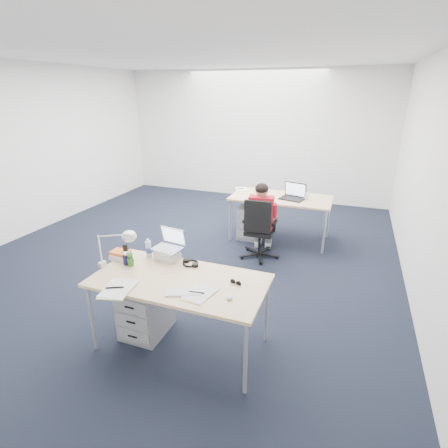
% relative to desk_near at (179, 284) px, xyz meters
% --- Properties ---
extents(floor, '(7.00, 7.00, 0.00)m').
position_rel_desk_near_xyz_m(floor, '(-0.82, 1.78, -0.68)').
color(floor, black).
rests_on(floor, ground).
extents(room, '(6.02, 7.02, 2.80)m').
position_rel_desk_near_xyz_m(room, '(-0.82, 1.78, 1.03)').
color(room, white).
rests_on(room, ground).
extents(desk_near, '(1.60, 0.80, 0.73)m').
position_rel_desk_near_xyz_m(desk_near, '(0.00, 0.00, 0.00)').
color(desk_near, tan).
rests_on(desk_near, ground).
extents(desk_far, '(1.60, 0.80, 0.73)m').
position_rel_desk_near_xyz_m(desk_far, '(0.33, 2.95, 0.00)').
color(desk_far, tan).
rests_on(desk_far, ground).
extents(office_chair, '(0.61, 0.61, 0.93)m').
position_rel_desk_near_xyz_m(office_chair, '(0.19, 2.13, -0.42)').
color(office_chair, black).
rests_on(office_chair, ground).
extents(seated_person, '(0.37, 0.64, 1.12)m').
position_rel_desk_near_xyz_m(seated_person, '(0.18, 2.30, -0.12)').
color(seated_person, red).
rests_on(seated_person, ground).
extents(drawer_pedestal_near, '(0.40, 0.50, 0.55)m').
position_rel_desk_near_xyz_m(drawer_pedestal_near, '(-0.43, 0.06, -0.41)').
color(drawer_pedestal_near, '#919496').
rests_on(drawer_pedestal_near, ground).
extents(drawer_pedestal_far, '(0.40, 0.50, 0.55)m').
position_rel_desk_near_xyz_m(drawer_pedestal_far, '(-0.13, 2.87, -0.41)').
color(drawer_pedestal_far, '#919496').
rests_on(drawer_pedestal_far, ground).
extents(silver_laptop, '(0.31, 0.26, 0.30)m').
position_rel_desk_near_xyz_m(silver_laptop, '(-0.30, 0.33, 0.20)').
color(silver_laptop, silver).
rests_on(silver_laptop, desk_near).
extents(wireless_keyboard, '(0.32, 0.23, 0.01)m').
position_rel_desk_near_xyz_m(wireless_keyboard, '(0.15, -0.20, 0.05)').
color(wireless_keyboard, white).
rests_on(wireless_keyboard, desk_near).
extents(computer_mouse, '(0.07, 0.09, 0.03)m').
position_rel_desk_near_xyz_m(computer_mouse, '(0.54, -0.14, 0.06)').
color(computer_mouse, white).
rests_on(computer_mouse, desk_near).
extents(headphones, '(0.25, 0.23, 0.03)m').
position_rel_desk_near_xyz_m(headphones, '(-0.03, 0.30, 0.06)').
color(headphones, black).
rests_on(headphones, desk_near).
extents(can_koozie, '(0.08, 0.08, 0.12)m').
position_rel_desk_near_xyz_m(can_koozie, '(-0.62, 0.09, 0.11)').
color(can_koozie, '#16123B').
rests_on(can_koozie, desk_near).
extents(water_bottle, '(0.08, 0.08, 0.20)m').
position_rel_desk_near_xyz_m(water_bottle, '(-0.50, 0.31, 0.15)').
color(water_bottle, silver).
rests_on(water_bottle, desk_near).
extents(bear_figurine, '(0.08, 0.07, 0.15)m').
position_rel_desk_near_xyz_m(bear_figurine, '(-0.56, 0.07, 0.12)').
color(bear_figurine, '#206C1C').
rests_on(bear_figurine, desk_near).
extents(book_stack, '(0.21, 0.17, 0.09)m').
position_rel_desk_near_xyz_m(book_stack, '(-0.75, 0.16, 0.09)').
color(book_stack, silver).
rests_on(book_stack, desk_near).
extents(cordless_phone, '(0.05, 0.03, 0.16)m').
position_rel_desk_near_xyz_m(cordless_phone, '(-0.70, 0.19, 0.12)').
color(cordless_phone, black).
rests_on(cordless_phone, desk_near).
extents(papers_left, '(0.28, 0.36, 0.01)m').
position_rel_desk_near_xyz_m(papers_left, '(-0.42, -0.35, 0.05)').
color(papers_left, '#FFFC93').
rests_on(papers_left, desk_near).
extents(papers_right, '(0.24, 0.32, 0.01)m').
position_rel_desk_near_xyz_m(papers_right, '(0.27, -0.17, 0.05)').
color(papers_right, '#FFFC93').
rests_on(papers_right, desk_near).
extents(sunglasses, '(0.12, 0.08, 0.03)m').
position_rel_desk_near_xyz_m(sunglasses, '(0.51, 0.10, 0.06)').
color(sunglasses, black).
rests_on(sunglasses, desk_near).
extents(desk_lamp, '(0.41, 0.19, 0.45)m').
position_rel_desk_near_xyz_m(desk_lamp, '(-0.68, -0.05, 0.27)').
color(desk_lamp, silver).
rests_on(desk_lamp, desk_near).
extents(dark_laptop, '(0.44, 0.43, 0.27)m').
position_rel_desk_near_xyz_m(dark_laptop, '(0.51, 2.88, 0.18)').
color(dark_laptop, black).
rests_on(dark_laptop, desk_far).
extents(far_cup, '(0.09, 0.09, 0.11)m').
position_rel_desk_near_xyz_m(far_cup, '(0.72, 2.96, 0.10)').
color(far_cup, white).
rests_on(far_cup, desk_far).
extents(far_papers, '(0.27, 0.32, 0.01)m').
position_rel_desk_near_xyz_m(far_papers, '(-0.42, 3.17, 0.05)').
color(far_papers, white).
rests_on(far_papers, desk_far).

